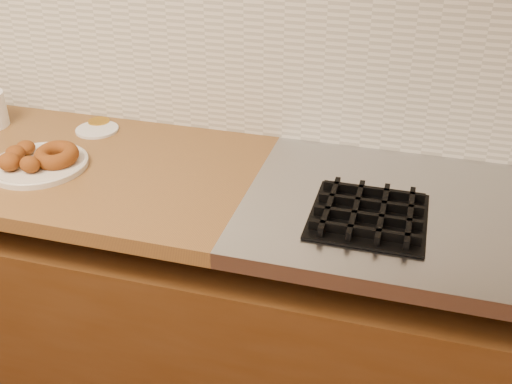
{
  "coord_description": "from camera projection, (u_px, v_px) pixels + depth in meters",
  "views": [
    {
      "loc": [
        0.87,
        0.43,
        1.63
      ],
      "look_at": [
        0.54,
        1.6,
        0.93
      ],
      "focal_mm": 42.0,
      "sensor_mm": 36.0,
      "label": 1
    }
  ],
  "objects": [
    {
      "name": "backsplash",
      "position": [
        114.0,
        21.0,
        1.72
      ],
      "size": [
        3.6,
        0.02,
        0.6
      ],
      "primitive_type": "cube",
      "color": "beige",
      "rests_on": "wall_back"
    },
    {
      "name": "ring_donut",
      "position": [
        56.0,
        155.0,
        1.56
      ],
      "size": [
        0.13,
        0.14,
        0.05
      ],
      "primitive_type": "torus",
      "rotation": [
        0.1,
        0.0,
        0.17
      ],
      "color": "brown",
      "rests_on": "donut_plate"
    },
    {
      "name": "donut_plate",
      "position": [
        39.0,
        165.0,
        1.57
      ],
      "size": [
        0.25,
        0.25,
        0.01
      ],
      "primitive_type": "cylinder",
      "color": "beige",
      "rests_on": "butcher_block"
    },
    {
      "name": "base_cabinet",
      "position": [
        99.0,
        305.0,
        1.87
      ],
      "size": [
        3.6,
        0.6,
        0.77
      ],
      "primitive_type": "cube",
      "color": "#4A2C14",
      "rests_on": "floor"
    },
    {
      "name": "tub_lid",
      "position": [
        97.0,
        130.0,
        1.78
      ],
      "size": [
        0.16,
        0.16,
        0.01
      ],
      "primitive_type": "cylinder",
      "rotation": [
        0.0,
        0.0,
        -0.3
      ],
      "color": "silver",
      "rests_on": "butcher_block"
    },
    {
      "name": "fried_dough_chunks",
      "position": [
        19.0,
        157.0,
        1.55
      ],
      "size": [
        0.15,
        0.16,
        0.05
      ],
      "color": "brown",
      "rests_on": "donut_plate"
    },
    {
      "name": "brass_jar_lid",
      "position": [
        99.0,
        122.0,
        1.82
      ],
      "size": [
        0.08,
        0.08,
        0.01
      ],
      "primitive_type": "cylinder",
      "rotation": [
        0.0,
        0.0,
        -0.24
      ],
      "color": "#BC871F",
      "rests_on": "butcher_block"
    }
  ]
}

